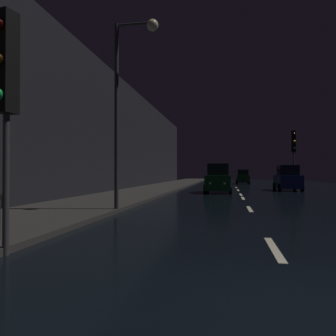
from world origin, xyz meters
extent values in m
cube|color=black|center=(0.00, 24.50, -0.01)|extent=(26.71, 84.00, 0.02)
cube|color=#33302D|center=(-7.15, 24.50, 0.07)|extent=(4.40, 84.00, 0.15)
cube|color=black|center=(-9.75, 21.00, 4.59)|extent=(0.80, 63.00, 9.18)
cube|color=beige|center=(0.00, 3.00, 0.01)|extent=(0.16, 2.20, 0.01)
cube|color=beige|center=(0.00, 10.26, 0.01)|extent=(0.16, 2.20, 0.01)
cube|color=beige|center=(0.00, 16.06, 0.01)|extent=(0.16, 2.20, 0.01)
cube|color=beige|center=(0.00, 19.18, 0.01)|extent=(0.16, 2.20, 0.01)
cube|color=beige|center=(0.00, 24.76, 0.01)|extent=(0.16, 2.20, 0.01)
cube|color=beige|center=(0.00, 29.87, 0.01)|extent=(0.16, 2.20, 0.01)
cylinder|color=#38383A|center=(4.85, 26.77, 1.64)|extent=(0.12, 0.12, 3.28)
cube|color=black|center=(4.85, 26.77, 4.23)|extent=(0.35, 0.37, 1.90)
sphere|color=black|center=(4.88, 26.59, 4.86)|extent=(0.22, 0.22, 0.22)
sphere|color=orange|center=(4.88, 26.59, 4.23)|extent=(0.22, 0.22, 0.22)
sphere|color=black|center=(4.88, 26.59, 3.59)|extent=(0.22, 0.22, 0.22)
cylinder|color=#38383A|center=(-4.95, 1.61, 1.31)|extent=(0.12, 0.12, 2.63)
cube|color=black|center=(-4.95, 1.61, 3.58)|extent=(0.36, 0.39, 1.90)
cylinder|color=#2D2D30|center=(-5.05, 8.16, 3.59)|extent=(0.16, 0.16, 7.18)
cylinder|color=#2D2D30|center=(-4.35, 8.16, 7.13)|extent=(1.40, 0.10, 0.10)
sphere|color=beige|center=(-3.65, 8.16, 7.03)|extent=(0.44, 0.44, 0.44)
cube|color=#0F3819|center=(-1.56, 21.15, 0.77)|extent=(1.79, 4.19, 1.10)
cube|color=black|center=(-1.56, 21.30, 1.74)|extent=(1.53, 2.09, 0.84)
cylinder|color=black|center=(-0.69, 19.69, 0.32)|extent=(0.22, 0.64, 0.64)
cylinder|color=black|center=(-2.44, 19.69, 0.32)|extent=(0.22, 0.64, 0.64)
cylinder|color=black|center=(-0.69, 22.62, 0.32)|extent=(0.22, 0.64, 0.64)
cylinder|color=black|center=(-2.44, 22.62, 0.32)|extent=(0.22, 0.64, 0.64)
sphere|color=white|center=(-1.07, 19.10, 0.77)|extent=(0.18, 0.18, 0.18)
sphere|color=white|center=(-2.06, 19.10, 0.77)|extent=(0.18, 0.18, 0.18)
sphere|color=red|center=(-1.07, 23.21, 0.77)|extent=(0.18, 0.18, 0.18)
sphere|color=red|center=(-2.06, 23.21, 0.77)|extent=(0.18, 0.18, 0.18)
cube|color=#141E51|center=(4.05, 25.14, 0.75)|extent=(1.75, 4.08, 1.07)
cube|color=black|center=(4.05, 24.99, 1.69)|extent=(1.49, 2.04, 0.82)
cylinder|color=black|center=(3.20, 26.57, 0.31)|extent=(0.21, 0.62, 0.62)
cylinder|color=black|center=(4.91, 26.57, 0.31)|extent=(0.21, 0.62, 0.62)
cylinder|color=black|center=(3.20, 23.71, 0.31)|extent=(0.21, 0.62, 0.62)
cylinder|color=black|center=(4.91, 23.71, 0.31)|extent=(0.21, 0.62, 0.62)
sphere|color=slate|center=(3.57, 27.14, 0.75)|extent=(0.17, 0.17, 0.17)
sphere|color=slate|center=(4.54, 27.14, 0.75)|extent=(0.17, 0.17, 0.17)
sphere|color=red|center=(3.57, 23.14, 0.75)|extent=(0.17, 0.17, 0.17)
sphere|color=red|center=(4.54, 23.14, 0.75)|extent=(0.17, 0.17, 0.17)
cube|color=#0F3819|center=(1.11, 40.33, 0.66)|extent=(1.54, 3.60, 0.94)
cube|color=black|center=(1.11, 40.20, 1.49)|extent=(1.31, 1.80, 0.72)
cylinder|color=black|center=(0.36, 41.59, 0.27)|extent=(0.19, 0.55, 0.55)
cylinder|color=black|center=(1.87, 41.59, 0.27)|extent=(0.19, 0.55, 0.55)
cylinder|color=black|center=(0.36, 39.07, 0.27)|extent=(0.19, 0.55, 0.55)
cylinder|color=black|center=(1.87, 39.07, 0.27)|extent=(0.19, 0.55, 0.55)
sphere|color=slate|center=(0.69, 42.10, 0.66)|extent=(0.15, 0.15, 0.15)
sphere|color=slate|center=(1.53, 42.10, 0.66)|extent=(0.15, 0.15, 0.15)
sphere|color=red|center=(0.69, 38.57, 0.66)|extent=(0.15, 0.15, 0.15)
sphere|color=red|center=(1.53, 38.57, 0.66)|extent=(0.15, 0.15, 0.15)
camera|label=1|loc=(-0.93, -3.94, 1.54)|focal=35.66mm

